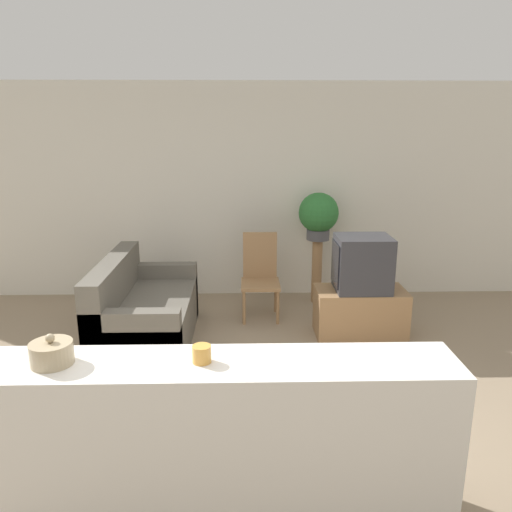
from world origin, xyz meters
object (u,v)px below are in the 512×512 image
object	(u,v)px
television	(362,264)
wooden_chair	(260,273)
potted_plant	(319,214)
decorative_bowl	(52,353)
couch	(144,315)

from	to	relation	value
television	wooden_chair	bearing A→B (deg)	150.51
television	potted_plant	distance (m)	1.13
decorative_bowl	potted_plant	bearing A→B (deg)	62.08
couch	wooden_chair	size ratio (longest dim) A/B	1.68
couch	decorative_bowl	bearing A→B (deg)	-89.31
wooden_chair	potted_plant	size ratio (longest dim) A/B	1.68
television	couch	bearing A→B (deg)	-175.54
television	decorative_bowl	xyz separation A→B (m)	(-2.22, -2.56, 0.26)
couch	decorative_bowl	distance (m)	2.50
wooden_chair	decorative_bowl	xyz separation A→B (m)	(-1.18, -3.15, 0.54)
potted_plant	couch	bearing A→B (deg)	-147.93
couch	potted_plant	xyz separation A→B (m)	(1.94, 1.21, 0.81)
couch	decorative_bowl	size ratio (longest dim) A/B	7.51
wooden_chair	decorative_bowl	world-z (taller)	decorative_bowl
decorative_bowl	television	bearing A→B (deg)	49.10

